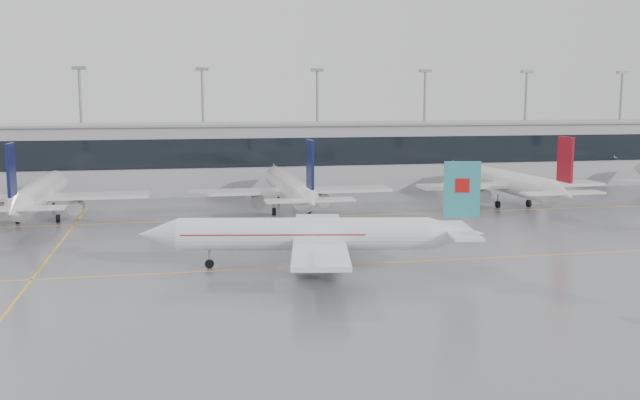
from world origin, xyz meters
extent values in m
plane|color=slate|center=(0.00, 0.00, 0.00)|extent=(320.00, 320.00, 0.00)
cube|color=gold|center=(0.00, 0.00, 0.01)|extent=(120.00, 0.25, 0.01)
cube|color=gold|center=(0.00, 30.00, 0.01)|extent=(120.00, 0.25, 0.01)
cube|color=gold|center=(-30.00, 15.00, 0.01)|extent=(0.25, 60.00, 0.01)
cube|color=#9B9B9E|center=(0.00, 62.00, 6.00)|extent=(180.00, 15.00, 12.00)
cube|color=black|center=(0.00, 54.45, 7.50)|extent=(180.00, 0.20, 5.00)
cube|color=gray|center=(0.00, 62.00, 12.20)|extent=(182.00, 16.00, 0.40)
cylinder|color=gray|center=(-33.00, 68.00, 11.00)|extent=(0.50, 0.50, 22.00)
cube|color=gray|center=(-33.00, 68.00, 22.30)|extent=(2.40, 1.00, 0.60)
cylinder|color=gray|center=(-11.00, 68.00, 11.00)|extent=(0.50, 0.50, 22.00)
cube|color=gray|center=(-11.00, 68.00, 22.30)|extent=(2.40, 1.00, 0.60)
cylinder|color=gray|center=(11.00, 68.00, 11.00)|extent=(0.50, 0.50, 22.00)
cube|color=gray|center=(11.00, 68.00, 22.30)|extent=(2.40, 1.00, 0.60)
cylinder|color=gray|center=(33.00, 68.00, 11.00)|extent=(0.50, 0.50, 22.00)
cube|color=gray|center=(33.00, 68.00, 22.30)|extent=(2.40, 1.00, 0.60)
cylinder|color=gray|center=(55.00, 68.00, 11.00)|extent=(0.50, 0.50, 22.00)
cube|color=gray|center=(55.00, 68.00, 22.30)|extent=(2.40, 1.00, 0.60)
cylinder|color=gray|center=(77.00, 68.00, 11.00)|extent=(0.50, 0.50, 22.00)
cube|color=gray|center=(77.00, 68.00, 22.30)|extent=(2.40, 1.00, 0.60)
cylinder|color=white|center=(-4.21, -0.48, 3.45)|extent=(25.02, 7.85, 3.26)
cone|color=white|center=(-18.38, 2.22, 3.45)|extent=(4.54, 3.95, 3.26)
cone|color=white|center=(10.75, -3.32, 3.45)|extent=(6.11, 4.25, 3.26)
cube|color=white|center=(-2.74, -0.76, 3.05)|extent=(9.94, 27.38, 0.45)
cube|color=white|center=(10.95, -3.36, 3.75)|extent=(4.69, 10.70, 0.25)
cube|color=teal|center=(11.14, -3.40, 7.86)|extent=(3.60, 1.02, 5.56)
cylinder|color=#9F9EA0|center=(-4.12, -5.38, 1.55)|extent=(3.93, 2.74, 2.10)
cylinder|color=#9F9EA0|center=(-2.33, 4.05, 1.55)|extent=(3.93, 2.74, 2.10)
cylinder|color=gray|center=(-13.47, 1.28, 1.14)|extent=(0.20, 0.20, 1.37)
cylinder|color=black|center=(-13.47, 1.28, 0.45)|extent=(0.94, 0.46, 0.90)
cylinder|color=gray|center=(-2.24, -3.50, 1.24)|extent=(0.24, 0.24, 1.37)
cylinder|color=black|center=(-2.24, -3.50, 0.55)|extent=(1.16, 0.65, 1.10)
cylinder|color=gray|center=(-1.27, 1.61, 1.24)|extent=(0.24, 0.24, 1.37)
cylinder|color=black|center=(-1.27, 1.61, 0.55)|extent=(1.16, 0.65, 1.10)
cube|color=#B70F0F|center=(11.14, -3.40, 8.28)|extent=(1.46, 0.70, 1.40)
cube|color=#B70F0F|center=(-7.16, 0.08, 3.65)|extent=(18.30, 6.60, 0.12)
cylinder|color=silver|center=(-35.00, 35.00, 3.80)|extent=(3.59, 27.36, 3.59)
cone|color=silver|center=(-35.00, 50.68, 3.80)|extent=(3.59, 4.00, 3.59)
cone|color=silver|center=(-35.00, 18.52, 3.80)|extent=(3.59, 5.60, 3.59)
cube|color=silver|center=(-35.00, 33.50, 3.40)|extent=(29.64, 5.00, 0.45)
cube|color=silver|center=(-35.00, 18.32, 4.10)|extent=(11.40, 2.80, 0.25)
cube|color=#0C123F|center=(-35.00, 18.12, 8.66)|extent=(0.35, 3.60, 6.12)
cylinder|color=#9F9EA0|center=(-39.80, 34.00, 1.90)|extent=(2.10, 3.60, 2.10)
cylinder|color=#9F9EA0|center=(-30.20, 34.00, 1.90)|extent=(2.10, 3.60, 2.10)
cylinder|color=gray|center=(-35.00, 45.68, 1.23)|extent=(0.20, 0.20, 1.56)
cylinder|color=black|center=(-35.00, 45.68, 0.45)|extent=(0.30, 0.90, 0.90)
cylinder|color=gray|center=(-37.60, 32.50, 1.33)|extent=(0.24, 0.24, 1.56)
cylinder|color=black|center=(-37.60, 32.50, 0.55)|extent=(0.45, 1.10, 1.10)
cylinder|color=gray|center=(-32.40, 32.50, 1.33)|extent=(0.24, 0.24, 1.56)
cylinder|color=black|center=(-32.40, 32.50, 0.55)|extent=(0.45, 1.10, 1.10)
cylinder|color=silver|center=(0.00, 35.00, 3.80)|extent=(3.59, 27.36, 3.59)
cone|color=silver|center=(0.00, 50.68, 3.80)|extent=(3.59, 4.00, 3.59)
cone|color=silver|center=(0.00, 18.52, 3.80)|extent=(3.59, 5.60, 3.59)
cube|color=silver|center=(0.00, 33.50, 3.40)|extent=(29.64, 5.00, 0.45)
cube|color=silver|center=(0.00, 18.32, 4.10)|extent=(11.40, 2.80, 0.25)
cube|color=#0C123F|center=(0.00, 18.12, 8.66)|extent=(0.35, 3.60, 6.12)
cylinder|color=#9F9EA0|center=(-4.80, 34.00, 1.90)|extent=(2.10, 3.60, 2.10)
cylinder|color=#9F9EA0|center=(4.80, 34.00, 1.90)|extent=(2.10, 3.60, 2.10)
cylinder|color=gray|center=(0.00, 45.68, 1.23)|extent=(0.20, 0.20, 1.56)
cylinder|color=black|center=(0.00, 45.68, 0.45)|extent=(0.30, 0.90, 0.90)
cylinder|color=gray|center=(-2.60, 32.50, 1.33)|extent=(0.24, 0.24, 1.56)
cylinder|color=black|center=(-2.60, 32.50, 0.55)|extent=(0.45, 1.10, 1.10)
cylinder|color=gray|center=(2.60, 32.50, 1.33)|extent=(0.24, 0.24, 1.56)
cylinder|color=black|center=(2.60, 32.50, 0.55)|extent=(0.45, 1.10, 1.10)
cylinder|color=silver|center=(35.00, 35.00, 3.80)|extent=(3.59, 27.36, 3.59)
cone|color=silver|center=(35.00, 50.68, 3.80)|extent=(3.59, 4.00, 3.59)
cone|color=silver|center=(35.00, 18.52, 3.80)|extent=(3.59, 5.60, 3.59)
cube|color=silver|center=(35.00, 33.50, 3.40)|extent=(29.64, 5.00, 0.45)
cube|color=silver|center=(35.00, 18.32, 4.10)|extent=(11.40, 2.80, 0.25)
cube|color=maroon|center=(35.00, 18.12, 8.66)|extent=(0.35, 3.60, 6.12)
cylinder|color=#9F9EA0|center=(30.20, 34.00, 1.90)|extent=(2.10, 3.60, 2.10)
cylinder|color=#9F9EA0|center=(39.80, 34.00, 1.90)|extent=(2.10, 3.60, 2.10)
cylinder|color=gray|center=(35.00, 45.68, 1.23)|extent=(0.20, 0.20, 1.56)
cylinder|color=black|center=(35.00, 45.68, 0.45)|extent=(0.30, 0.90, 0.90)
cylinder|color=gray|center=(32.40, 32.50, 1.33)|extent=(0.24, 0.24, 1.56)
cylinder|color=black|center=(32.40, 32.50, 0.55)|extent=(0.45, 1.10, 1.10)
cylinder|color=gray|center=(37.60, 32.50, 1.33)|extent=(0.24, 0.24, 1.56)
cylinder|color=black|center=(37.60, 32.50, 0.55)|extent=(0.45, 1.10, 1.10)
cone|color=silver|center=(70.00, 50.68, 3.80)|extent=(3.59, 4.00, 3.59)
camera|label=1|loc=(-16.68, -68.84, 16.69)|focal=40.00mm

